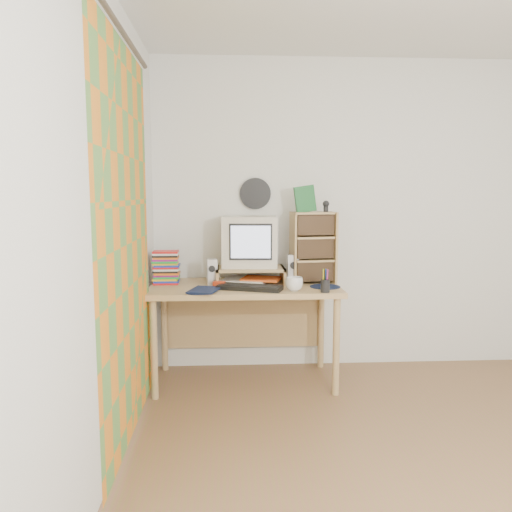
{
  "coord_description": "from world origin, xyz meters",
  "views": [
    {
      "loc": [
        -1.15,
        -2.29,
        1.44
      ],
      "look_at": [
        -0.95,
        1.33,
        0.98
      ],
      "focal_mm": 35.0,
      "sensor_mm": 36.0,
      "label": 1
    }
  ],
  "objects": [
    {
      "name": "papers",
      "position": [
        -0.98,
        1.47,
        0.77
      ],
      "size": [
        0.39,
        0.33,
        0.04
      ],
      "primitive_type": null,
      "rotation": [
        0.0,
        0.0,
        -0.32
      ],
      "color": "white",
      "rests_on": "desk"
    },
    {
      "name": "back_wall",
      "position": [
        0.0,
        1.75,
        1.25
      ],
      "size": [
        3.5,
        0.0,
        3.5
      ],
      "primitive_type": "plane",
      "rotation": [
        1.57,
        0.0,
        0.0
      ],
      "color": "white",
      "rests_on": "floor"
    },
    {
      "name": "diary",
      "position": [
        -1.41,
        1.16,
        0.77
      ],
      "size": [
        0.26,
        0.23,
        0.05
      ],
      "primitive_type": "imported",
      "rotation": [
        0.0,
        0.0,
        -0.27
      ],
      "color": "#0F1939",
      "rests_on": "desk"
    },
    {
      "name": "red_box",
      "position": [
        -1.22,
        1.3,
        0.77
      ],
      "size": [
        0.1,
        0.07,
        0.04
      ],
      "primitive_type": "cube",
      "rotation": [
        0.0,
        0.0,
        -0.28
      ],
      "color": "red",
      "rests_on": "desk"
    },
    {
      "name": "game_box",
      "position": [
        -0.57,
        1.44,
        1.39
      ],
      "size": [
        0.16,
        0.05,
        0.2
      ],
      "primitive_type": "cube",
      "rotation": [
        0.0,
        0.0,
        0.15
      ],
      "color": "#195928",
      "rests_on": "cd_rack"
    },
    {
      "name": "desk",
      "position": [
        -1.03,
        1.44,
        0.62
      ],
      "size": [
        1.4,
        0.7,
        0.75
      ],
      "color": "tan",
      "rests_on": "floor"
    },
    {
      "name": "left_wall",
      "position": [
        -1.75,
        0.0,
        1.25
      ],
      "size": [
        0.0,
        3.5,
        3.5
      ],
      "primitive_type": "plane",
      "rotation": [
        1.57,
        0.0,
        1.57
      ],
      "color": "white",
      "rests_on": "floor"
    },
    {
      "name": "wall_disc",
      "position": [
        -0.93,
        1.73,
        1.43
      ],
      "size": [
        0.25,
        0.02,
        0.25
      ],
      "primitive_type": "cylinder",
      "rotation": [
        1.57,
        0.0,
        0.0
      ],
      "color": "black",
      "rests_on": "back_wall"
    },
    {
      "name": "speaker_left",
      "position": [
        -1.27,
        1.41,
        0.85
      ],
      "size": [
        0.08,
        0.08,
        0.2
      ],
      "primitive_type": "cube",
      "rotation": [
        0.0,
        0.0,
        0.13
      ],
      "color": "#BBBBC0",
      "rests_on": "desk"
    },
    {
      "name": "mousepad",
      "position": [
        -0.44,
        1.27,
        0.75
      ],
      "size": [
        0.28,
        0.28,
        0.0
      ],
      "primitive_type": "cylinder",
      "rotation": [
        0.0,
        0.0,
        -0.32
      ],
      "color": "black",
      "rests_on": "desk"
    },
    {
      "name": "webcam",
      "position": [
        -0.41,
        1.46,
        1.34
      ],
      "size": [
        0.05,
        0.05,
        0.09
      ],
      "primitive_type": null,
      "rotation": [
        0.0,
        0.0,
        0.02
      ],
      "color": "black",
      "rests_on": "cd_rack"
    },
    {
      "name": "dvd_stack",
      "position": [
        -1.62,
        1.47,
        0.88
      ],
      "size": [
        0.19,
        0.14,
        0.27
      ],
      "primitive_type": null,
      "rotation": [
        0.0,
        0.0,
        0.01
      ],
      "color": "brown",
      "rests_on": "desk"
    },
    {
      "name": "monitor_riser",
      "position": [
        -0.98,
        1.48,
        0.84
      ],
      "size": [
        0.52,
        0.3,
        0.12
      ],
      "color": "tan",
      "rests_on": "desk"
    },
    {
      "name": "curtain",
      "position": [
        -1.71,
        0.48,
        1.15
      ],
      "size": [
        0.0,
        2.2,
        2.2
      ],
      "primitive_type": "plane",
      "rotation": [
        1.57,
        0.0,
        1.57
      ],
      "color": "orange",
      "rests_on": "left_wall"
    },
    {
      "name": "mug",
      "position": [
        -0.69,
        1.14,
        0.8
      ],
      "size": [
        0.13,
        0.13,
        0.1
      ],
      "primitive_type": "imported",
      "rotation": [
        0.0,
        0.0,
        -0.08
      ],
      "color": "white",
      "rests_on": "desk"
    },
    {
      "name": "floor",
      "position": [
        0.0,
        0.0,
        0.0
      ],
      "size": [
        3.5,
        3.5,
        0.0
      ],
      "primitive_type": "plane",
      "color": "brown",
      "rests_on": "ground"
    },
    {
      "name": "cd_rack",
      "position": [
        -0.5,
        1.46,
        1.02
      ],
      "size": [
        0.34,
        0.21,
        0.54
      ],
      "primitive_type": "cube",
      "rotation": [
        0.0,
        0.0,
        0.13
      ],
      "color": "tan",
      "rests_on": "desk"
    },
    {
      "name": "keyboard",
      "position": [
        -1.0,
        1.2,
        0.77
      ],
      "size": [
        0.49,
        0.3,
        0.03
      ],
      "primitive_type": "cube",
      "rotation": [
        0.0,
        0.0,
        -0.34
      ],
      "color": "black",
      "rests_on": "desk"
    },
    {
      "name": "crt_monitor",
      "position": [
        -0.98,
        1.53,
        1.06
      ],
      "size": [
        0.43,
        0.43,
        0.39
      ],
      "primitive_type": "cube",
      "rotation": [
        0.0,
        0.0,
        -0.07
      ],
      "color": "beige",
      "rests_on": "monitor_riser"
    },
    {
      "name": "speaker_right",
      "position": [
        -0.66,
        1.44,
        0.86
      ],
      "size": [
        0.08,
        0.08,
        0.22
      ],
      "primitive_type": "cube",
      "rotation": [
        0.0,
        0.0,
        -0.02
      ],
      "color": "#BBBBC0",
      "rests_on": "desk"
    },
    {
      "name": "pen_cup",
      "position": [
        -0.48,
        1.07,
        0.81
      ],
      "size": [
        0.08,
        0.08,
        0.13
      ],
      "primitive_type": null,
      "rotation": [
        0.0,
        0.0,
        0.26
      ],
      "color": "black",
      "rests_on": "desk"
    }
  ]
}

